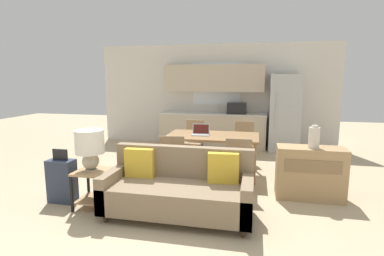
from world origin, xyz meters
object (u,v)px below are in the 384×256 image
table_lamp (90,146)px  dining_chair_near_right (239,163)px  dining_chair_near_left (173,159)px  laptop (201,132)px  suitcase (62,180)px  dining_chair_far_left (194,139)px  refrigerator (284,113)px  dining_table (213,138)px  side_table (93,183)px  credenza (310,173)px  couch (179,189)px  vase (314,137)px  dining_chair_far_right (244,141)px

table_lamp → dining_chair_near_right: bearing=26.6°
table_lamp → dining_chair_near_left: bearing=47.0°
laptop → suitcase: laptop is taller
dining_chair_far_left → dining_chair_near_left: size_ratio=1.00×
refrigerator → dining_table: (-1.46, -2.26, -0.25)m
side_table → credenza: (3.01, 0.98, 0.03)m
refrigerator → dining_chair_far_left: (-1.99, -1.45, -0.46)m
refrigerator → couch: 4.41m
side_table → vase: 3.22m
couch → suitcase: size_ratio=2.43×
refrigerator → credenza: 3.14m
table_lamp → dining_chair_far_left: table_lamp is taller
table_lamp → credenza: table_lamp is taller
side_table → dining_chair_near_left: bearing=47.4°
laptop → side_table: bearing=-128.4°
side_table → vase: bearing=17.4°
couch → laptop: (-0.04, 1.77, 0.46)m
laptop → suitcase: 2.49m
dining_chair_far_left → dining_chair_far_right: same height
dining_chair_far_left → dining_chair_near_right: size_ratio=1.00×
table_lamp → laptop: size_ratio=1.67×
dining_chair_far_left → dining_chair_near_right: 1.97m
dining_chair_far_right → suitcase: (-2.50, -2.56, -0.17)m
refrigerator → suitcase: refrigerator is taller
dining_chair_far_right → laptop: laptop is taller
dining_table → dining_chair_near_left: size_ratio=1.88×
vase → couch: bearing=-153.0°
dining_table → dining_chair_far_left: 0.99m
dining_chair_far_left → suitcase: size_ratio=1.13×
table_lamp → credenza: size_ratio=0.58×
vase → suitcase: 3.73m
dining_chair_near_right → laptop: (-0.76, 0.82, 0.31)m
table_lamp → dining_chair_far_left: size_ratio=0.64×
side_table → dining_chair_far_right: size_ratio=0.60×
dining_table → dining_chair_far_right: size_ratio=1.88×
credenza → dining_chair_near_left: 2.13m
dining_table → dining_chair_near_right: dining_chair_near_right is taller
dining_table → dining_chair_far_left: dining_chair_far_left is taller
dining_chair_far_left → suitcase: (-1.43, -2.54, -0.17)m
refrigerator → dining_chair_near_right: size_ratio=2.12×
table_lamp → credenza: bearing=18.2°
side_table → dining_chair_far_left: dining_chair_far_left is taller
credenza → dining_chair_far_left: size_ratio=1.09×
dining_chair_near_left → laptop: laptop is taller
side_table → suitcase: suitcase is taller
dining_table → dining_chair_far_right: dining_chair_far_right is taller
vase → dining_chair_far_right: bearing=122.3°
refrigerator → suitcase: bearing=-130.6°
suitcase → table_lamp: bearing=-9.5°
refrigerator → suitcase: size_ratio=2.40×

